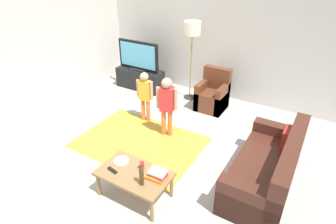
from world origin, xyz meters
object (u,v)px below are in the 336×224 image
object	(u,v)px
bottle	(142,176)
child_near_tv	(145,92)
tv_stand	(140,79)
tv	(138,56)
book_stack	(157,174)
tv_remote	(112,170)
couch	(270,171)
child_center	(167,102)
soda_can	(142,166)
floor_lamp	(192,33)
plate	(121,161)
armchair	(213,96)
coffee_table	(134,175)

from	to	relation	value
bottle	child_near_tv	bearing A→B (deg)	123.78
tv_stand	tv	xyz separation A→B (m)	(0.00, -0.02, 0.60)
book_stack	tv_remote	world-z (taller)	book_stack
tv_remote	couch	bearing A→B (deg)	45.70
tv	child_center	size ratio (longest dim) A/B	0.95
child_near_tv	soda_can	size ratio (longest dim) A/B	8.71
tv	bottle	distance (m)	3.90
floor_lamp	soda_can	xyz separation A→B (m)	(0.80, -3.06, -1.06)
floor_lamp	plate	size ratio (longest dim) A/B	8.09
tv	soda_can	distance (m)	3.61
tv_remote	plate	distance (m)	0.22
bottle	soda_can	size ratio (longest dim) A/B	2.76
floor_lamp	child_center	distance (m)	1.86
couch	child_center	bearing A→B (deg)	168.67
child_near_tv	child_center	distance (m)	0.70
tv_remote	soda_can	xyz separation A→B (m)	(0.33, 0.24, 0.05)
floor_lamp	soda_can	bearing A→B (deg)	-75.26
armchair	bottle	world-z (taller)	armchair
tv	book_stack	distance (m)	3.80
child_near_tv	tv_remote	xyz separation A→B (m)	(0.78, -1.92, -0.20)
child_center	book_stack	xyz separation A→B (m)	(0.73, -1.46, -0.23)
coffee_table	tv_stand	bearing A→B (deg)	124.58
child_center	bottle	xyz separation A→B (m)	(0.63, -1.67, -0.14)
soda_can	plate	distance (m)	0.35
armchair	plate	size ratio (longest dim) A/B	4.09
floor_lamp	tv_remote	bearing A→B (deg)	-81.81
floor_lamp	child_near_tv	size ratio (longest dim) A/B	1.70
armchair	floor_lamp	size ratio (longest dim) A/B	0.51
coffee_table	plate	distance (m)	0.32
floor_lamp	soda_can	size ratio (longest dim) A/B	14.83
plate	soda_can	bearing A→B (deg)	3.27
child_near_tv	book_stack	bearing A→B (deg)	-51.06
plate	tv_remote	bearing A→B (deg)	-84.88
tv_stand	bottle	distance (m)	3.92
couch	floor_lamp	size ratio (longest dim) A/B	1.01
floor_lamp	book_stack	bearing A→B (deg)	-70.88
child_near_tv	bottle	bearing A→B (deg)	-56.22
coffee_table	plate	size ratio (longest dim) A/B	4.55
tv	floor_lamp	xyz separation A→B (m)	(1.33, 0.17, 0.70)
coffee_table	book_stack	world-z (taller)	book_stack
child_near_tv	bottle	size ratio (longest dim) A/B	3.15
book_stack	soda_can	xyz separation A→B (m)	(-0.27, 0.03, 0.01)
floor_lamp	book_stack	size ratio (longest dim) A/B	6.56
tv	armchair	world-z (taller)	tv
armchair	child_near_tv	size ratio (longest dim) A/B	0.86
coffee_table	floor_lamp	bearing A→B (deg)	103.35
armchair	coffee_table	size ratio (longest dim) A/B	0.90
tv	coffee_table	bearing A→B (deg)	-55.23
tv_stand	plate	xyz separation A→B (m)	(1.79, -2.93, 0.18)
floor_lamp	armchair	bearing A→B (deg)	-16.16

